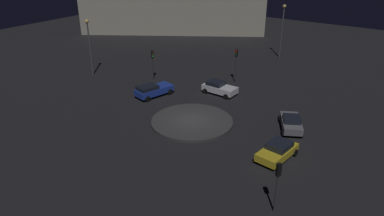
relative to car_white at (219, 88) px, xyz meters
The scene contains 12 objects.
ground_plane 8.24m from the car_white, 11.36° to the left, with size 113.84×113.84×0.00m, color black.
roundabout_island 8.23m from the car_white, 11.36° to the left, with size 8.15×8.15×0.25m, color #383838.
car_white is the anchor object (origin of this frame).
car_blue 7.78m from the car_white, 49.84° to the right, with size 4.78×2.95×1.48m.
car_yellow 14.62m from the car_white, 49.62° to the left, with size 4.19×2.55×1.40m.
car_grey 10.96m from the car_white, 69.21° to the left, with size 4.32×3.36×1.38m.
traffic_light_northeast 20.77m from the car_white, 40.57° to the left, with size 0.37×0.40×3.77m.
traffic_light_southwest 9.76m from the car_white, 85.76° to the right, with size 0.37×0.40×3.92m.
traffic_light_west 5.06m from the car_white, behind, with size 0.37×0.33×4.35m.
streetlamp_south 18.50m from the car_white, 77.88° to the right, with size 0.51×0.51×7.46m.
streetlamp_west 18.83m from the car_white, behind, with size 0.51×0.51×8.08m.
store_building 36.46m from the car_white, 134.84° to the right, with size 29.47×36.96×8.01m.
Camera 1 is at (26.23, 17.92, 16.23)m, focal length 33.39 mm.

